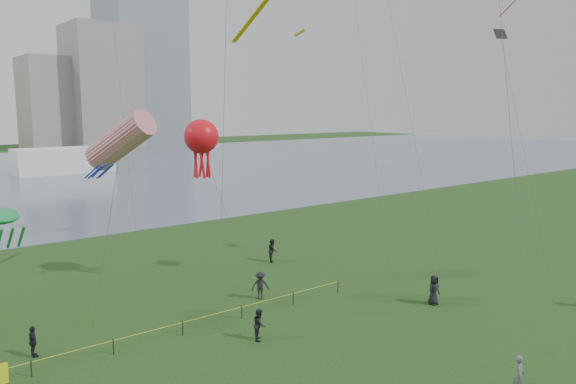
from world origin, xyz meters
TOP-DOWN VIEW (x-y plane):
  - building_mid at (46.00, 162.00)m, footprint 20.00×20.00m
  - building_low at (32.00, 168.00)m, footprint 16.00×18.00m
  - pavilion_right at (14.00, 98.00)m, footprint 18.00×7.00m
  - fence at (-11.44, 12.84)m, footprint 24.07×0.07m
  - kite_flyer at (3.26, -2.43)m, footprint 0.80×0.71m
  - spectator_a at (-2.28, 9.66)m, footprint 1.04×1.07m
  - spectator_b at (1.62, 15.02)m, footprint 1.40×1.17m
  - spectator_c at (-12.65, 15.08)m, footprint 0.42×0.97m
  - spectator_d at (9.87, 7.19)m, footprint 0.98×0.66m
  - spectator_g at (7.81, 21.91)m, footprint 1.11×1.17m
  - kite_windsock at (-6.44, 17.85)m, footprint 4.38×5.04m
  - kite_octopus at (0.24, 20.04)m, footprint 2.40×8.04m
  - kite_delta at (12.71, 5.16)m, footprint 9.23×8.80m

SIDE VIEW (x-z plane):
  - fence at x=-11.44m, z-range 0.03..1.08m
  - spectator_c at x=-12.65m, z-range 0.00..1.64m
  - spectator_a at x=-2.28m, z-range 0.00..1.74m
  - kite_flyer at x=3.26m, z-range 0.00..1.85m
  - spectator_b at x=1.62m, z-range 0.00..1.88m
  - spectator_g at x=7.81m, z-range 0.00..1.90m
  - spectator_d at x=9.87m, z-range 0.00..1.95m
  - pavilion_right at x=14.00m, z-range 0.00..5.00m
  - kite_octopus at x=0.24m, z-range 4.69..16.60m
  - kite_windsock at x=-6.44m, z-range 4.43..17.06m
  - building_low at x=32.00m, z-range 0.00..28.00m
  - kite_delta at x=12.71m, z-range 8.39..28.90m
  - building_mid at x=46.00m, z-range 0.00..38.00m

